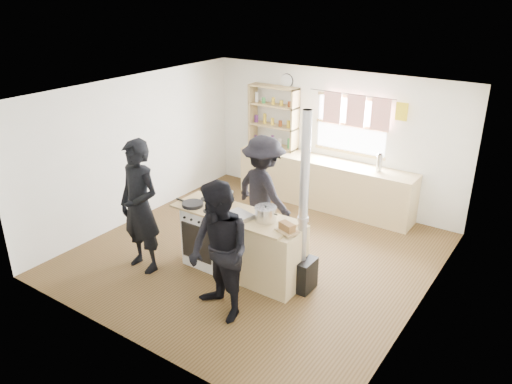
# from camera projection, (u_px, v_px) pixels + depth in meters

# --- Properties ---
(ground) EXTENTS (5.00, 5.00, 0.01)m
(ground) POSITION_uv_depth(u_px,v_px,m) (256.00, 254.00, 7.74)
(ground) COLOR brown
(ground) RESTS_ON ground
(back_counter) EXTENTS (3.40, 0.55, 0.90)m
(back_counter) POSITION_uv_depth(u_px,v_px,m) (323.00, 183.00, 9.25)
(back_counter) COLOR #D5BA80
(back_counter) RESTS_ON ground
(shelving_unit) EXTENTS (1.00, 0.28, 1.20)m
(shelving_unit) POSITION_uv_depth(u_px,v_px,m) (273.00, 117.00, 9.55)
(shelving_unit) COLOR tan
(shelving_unit) RESTS_ON back_counter
(thermos) EXTENTS (0.10, 0.10, 0.31)m
(thermos) POSITION_uv_depth(u_px,v_px,m) (379.00, 163.00, 8.48)
(thermos) COLOR silver
(thermos) RESTS_ON back_counter
(cooking_island) EXTENTS (1.97, 0.64, 0.93)m
(cooking_island) POSITION_uv_depth(u_px,v_px,m) (242.00, 245.00, 7.06)
(cooking_island) COLOR white
(cooking_island) RESTS_ON ground
(skillet_greens) EXTENTS (0.33, 0.33, 0.05)m
(skillet_greens) POSITION_uv_depth(u_px,v_px,m) (193.00, 204.00, 7.15)
(skillet_greens) COLOR black
(skillet_greens) RESTS_ON cooking_island
(roast_tray) EXTENTS (0.39, 0.31, 0.06)m
(roast_tray) POSITION_uv_depth(u_px,v_px,m) (240.00, 215.00, 6.80)
(roast_tray) COLOR silver
(roast_tray) RESTS_ON cooking_island
(stockpot_stove) EXTENTS (0.23, 0.23, 0.19)m
(stockpot_stove) POSITION_uv_depth(u_px,v_px,m) (226.00, 197.00, 7.25)
(stockpot_stove) COLOR silver
(stockpot_stove) RESTS_ON cooking_island
(stockpot_counter) EXTENTS (0.30, 0.30, 0.22)m
(stockpot_counter) POSITION_uv_depth(u_px,v_px,m) (266.00, 214.00, 6.69)
(stockpot_counter) COLOR silver
(stockpot_counter) RESTS_ON cooking_island
(bread_board) EXTENTS (0.33, 0.28, 0.12)m
(bread_board) POSITION_uv_depth(u_px,v_px,m) (287.00, 228.00, 6.41)
(bread_board) COLOR tan
(bread_board) RESTS_ON cooking_island
(flue_heater) EXTENTS (0.35, 0.35, 2.50)m
(flue_heater) POSITION_uv_depth(u_px,v_px,m) (302.00, 245.00, 6.64)
(flue_heater) COLOR black
(flue_heater) RESTS_ON ground
(person_near_left) EXTENTS (0.74, 0.52, 1.95)m
(person_near_left) POSITION_uv_depth(u_px,v_px,m) (140.00, 207.00, 7.02)
(person_near_left) COLOR black
(person_near_left) RESTS_ON ground
(person_near_right) EXTENTS (1.05, 0.93, 1.79)m
(person_near_right) POSITION_uv_depth(u_px,v_px,m) (219.00, 252.00, 6.00)
(person_near_right) COLOR black
(person_near_right) RESTS_ON ground
(person_far) EXTENTS (1.31, 0.98, 1.80)m
(person_far) POSITION_uv_depth(u_px,v_px,m) (264.00, 192.00, 7.70)
(person_far) COLOR black
(person_far) RESTS_ON ground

